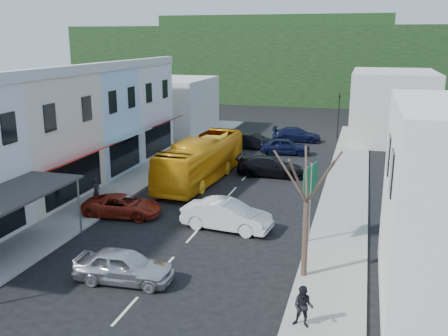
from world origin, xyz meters
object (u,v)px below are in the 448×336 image
(car_silver, at_px, (124,267))
(pedestrian_left, at_px, (96,190))
(bus, at_px, (201,160))
(street_tree, at_px, (307,202))
(traffic_signal, at_px, (338,116))
(direction_sign, at_px, (309,204))
(car_red, at_px, (122,205))
(car_white, at_px, (227,217))
(pedestrian_right, at_px, (303,305))

(car_silver, xyz_separation_m, pedestrian_left, (-6.37, 8.80, 0.30))
(bus, xyz_separation_m, street_tree, (9.17, -13.37, 1.96))
(bus, xyz_separation_m, traffic_signal, (8.67, 18.85, 0.84))
(direction_sign, bearing_deg, car_red, -172.29)
(car_white, relative_size, pedestrian_left, 2.59)
(car_silver, bearing_deg, traffic_signal, -14.93)
(traffic_signal, bearing_deg, direction_sign, 94.42)
(car_silver, relative_size, pedestrian_right, 2.59)
(car_red, height_order, pedestrian_left, pedestrian_left)
(car_white, height_order, traffic_signal, traffic_signal)
(pedestrian_right, distance_m, traffic_signal, 36.33)
(pedestrian_left, xyz_separation_m, street_tree, (13.79, -6.34, 2.51))
(car_white, bearing_deg, bus, 33.29)
(pedestrian_left, xyz_separation_m, pedestrian_right, (14.26, -10.41, 0.00))
(traffic_signal, bearing_deg, pedestrian_right, 95.47)
(car_red, xyz_separation_m, pedestrian_left, (-2.49, 1.36, 0.30))
(pedestrian_left, distance_m, traffic_signal, 29.13)
(bus, bearing_deg, pedestrian_right, -57.29)
(pedestrian_left, bearing_deg, direction_sign, -99.06)
(bus, xyz_separation_m, direction_sign, (8.91, -9.51, 0.58))
(pedestrian_left, height_order, street_tree, street_tree)
(car_silver, height_order, car_red, same)
(car_white, xyz_separation_m, pedestrian_right, (5.27, -8.69, 0.30))
(direction_sign, height_order, street_tree, street_tree)
(car_red, xyz_separation_m, street_tree, (11.30, -4.97, 2.81))
(car_red, bearing_deg, bus, -20.37)
(car_red, distance_m, pedestrian_left, 2.86)
(pedestrian_left, height_order, traffic_signal, traffic_signal)
(pedestrian_left, bearing_deg, pedestrian_right, -124.82)
(car_white, relative_size, traffic_signal, 0.92)
(street_tree, height_order, traffic_signal, street_tree)
(pedestrian_left, bearing_deg, car_silver, -142.83)
(car_red, distance_m, traffic_signal, 29.36)
(car_white, bearing_deg, pedestrian_right, -142.03)
(bus, relative_size, pedestrian_right, 6.82)
(pedestrian_left, distance_m, direction_sign, 13.80)
(car_silver, distance_m, car_red, 8.39)
(direction_sign, relative_size, traffic_signal, 0.89)
(car_red, bearing_deg, pedestrian_left, 55.18)
(direction_sign, xyz_separation_m, traffic_signal, (-0.24, 28.36, 0.26))
(bus, bearing_deg, car_silver, -79.93)
(car_red, xyz_separation_m, direction_sign, (11.04, -1.11, 1.43))
(bus, distance_m, car_white, 9.82)
(car_silver, distance_m, traffic_signal, 35.41)
(pedestrian_right, xyz_separation_m, traffic_signal, (-0.97, 36.29, 1.39))
(street_tree, distance_m, traffic_signal, 32.24)
(street_tree, bearing_deg, pedestrian_left, 155.33)
(pedestrian_right, distance_m, direction_sign, 8.05)
(pedestrian_left, bearing_deg, car_red, -117.37)
(street_tree, bearing_deg, car_red, 156.25)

